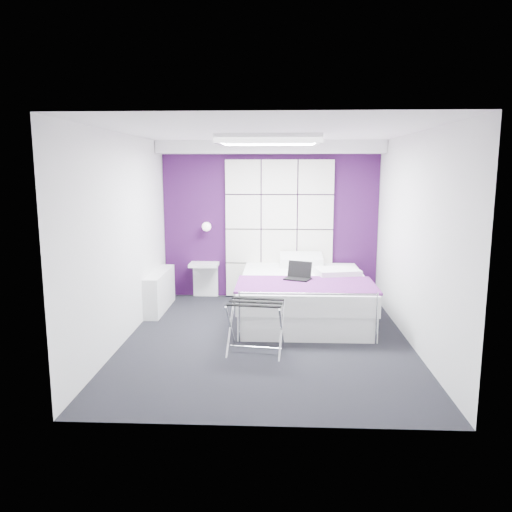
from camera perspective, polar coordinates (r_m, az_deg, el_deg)
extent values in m
plane|color=black|center=(6.50, 1.24, -9.49)|extent=(4.40, 4.40, 0.00)
plane|color=white|center=(6.15, 1.33, 14.02)|extent=(4.40, 4.40, 0.00)
plane|color=silver|center=(8.38, 1.63, 4.03)|extent=(3.60, 0.00, 3.60)
plane|color=silver|center=(6.49, -14.84, 1.97)|extent=(0.00, 4.40, 4.40)
plane|color=silver|center=(6.41, 17.59, 1.74)|extent=(0.00, 4.40, 4.40)
cube|color=#330D3C|center=(8.37, 1.63, 4.02)|extent=(3.58, 0.02, 2.58)
cube|color=white|center=(8.09, 1.64, 12.33)|extent=(3.58, 0.50, 0.20)
sphere|color=white|center=(8.33, -5.64, 3.39)|extent=(0.15, 0.15, 0.15)
cube|color=white|center=(7.87, -10.94, -3.93)|extent=(0.22, 1.20, 0.60)
cube|color=white|center=(7.41, 5.40, -5.74)|extent=(1.77, 2.21, 0.33)
cube|color=white|center=(7.33, 5.44, -3.46)|extent=(1.81, 2.25, 0.28)
cube|color=#5B195D|center=(6.76, 5.69, -3.29)|extent=(1.87, 0.99, 0.03)
cube|color=white|center=(8.39, -5.95, -0.97)|extent=(0.48, 0.37, 0.05)
cube|color=black|center=(5.86, -0.03, -5.32)|extent=(0.63, 0.47, 0.01)
cube|color=black|center=(6.98, 4.76, -2.62)|extent=(0.35, 0.24, 0.02)
cube|color=black|center=(7.07, 4.74, -1.42)|extent=(0.35, 0.01, 0.23)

